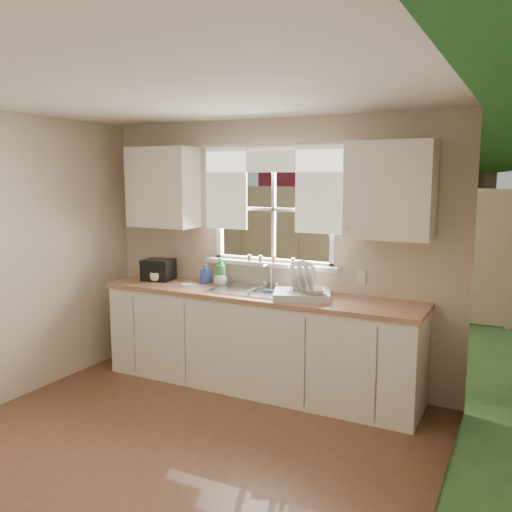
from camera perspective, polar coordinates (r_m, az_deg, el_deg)
The scene contains 21 objects.
ground at distance 3.97m, azimuth -11.77°, elevation -21.46°, with size 4.00×4.00×0.00m, color brown.
room_walls at distance 3.48m, azimuth -13.06°, elevation -3.94°, with size 3.62×4.02×2.50m.
ceiling at distance 3.49m, azimuth -13.06°, elevation 16.98°, with size 3.60×4.00×0.02m, color silver.
window at distance 5.17m, azimuth 1.78°, elevation 3.10°, with size 1.38×0.16×1.06m.
curtains at distance 5.10m, azimuth 1.55°, elevation 8.06°, with size 1.50×0.03×0.81m.
base_cabinets at distance 5.10m, azimuth 0.16°, elevation -9.05°, with size 3.00×0.62×0.87m, color white.
countertop at distance 4.98m, azimuth 0.16°, elevation -4.05°, with size 3.04×0.65×0.04m, color #AA7655.
upper_cabinet_left at distance 5.60m, azimuth -9.78°, elevation 7.13°, with size 0.70×0.33×0.80m, color white.
upper_cabinet_right at distance 4.60m, azimuth 13.97°, elevation 6.73°, with size 0.70×0.33×0.80m, color white.
wall_outlet at distance 4.90m, azimuth 11.01°, elevation -2.15°, with size 0.08×0.01×0.12m, color beige.
sill_jars at distance 5.16m, azimuth 1.37°, elevation -0.34°, with size 0.50×0.04×0.06m.
backyard at distance 11.28m, azimuth 19.39°, elevation 15.62°, with size 20.00×10.00×6.13m.
sink at distance 5.02m, azimuth 0.32°, elevation -4.56°, with size 0.88×0.52×0.40m.
dish_rack at distance 4.73m, azimuth 4.85°, elevation -3.66°, with size 0.58×0.52×0.31m.
bowl at distance 4.63m, azimuth 6.17°, elevation -3.68°, with size 0.20×0.20×0.05m, color silver.
soap_bottle_a at distance 5.26m, azimuth -3.74°, elevation -1.62°, with size 0.11×0.11×0.28m, color green.
soap_bottle_b at distance 5.39m, azimuth -5.32°, elevation -1.84°, with size 0.09×0.09×0.19m, color #2D49A9.
soap_bottle_c at distance 5.27m, azimuth -3.78°, elevation -2.20°, with size 0.13×0.13×0.17m, color beige.
saucer at distance 5.33m, azimuth -7.03°, elevation -2.99°, with size 0.17×0.17×0.01m, color white.
cup at distance 5.55m, azimuth -10.50°, elevation -2.18°, with size 0.12×0.12×0.10m, color white.
black_appliance at distance 5.63m, azimuth -10.23°, elevation -1.42°, with size 0.29×0.25×0.21m, color black.
Camera 1 is at (2.21, -2.65, 1.97)m, focal length 38.00 mm.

